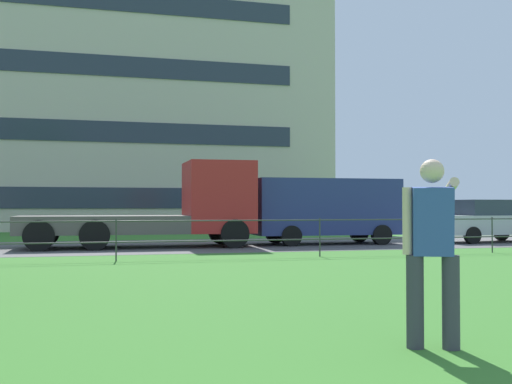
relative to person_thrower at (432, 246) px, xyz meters
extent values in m
cube|color=#565454|center=(0.23, 15.64, -0.94)|extent=(80.00, 7.29, 0.01)
cylinder|color=#333833|center=(-2.35, 10.20, -0.44)|extent=(0.04, 0.04, 1.00)
cylinder|color=#333833|center=(2.82, 10.20, -0.44)|extent=(0.04, 0.04, 1.00)
cylinder|color=#333833|center=(8.00, 10.20, -0.44)|extent=(0.04, 0.04, 1.00)
cylinder|color=#333833|center=(0.23, 10.20, -0.49)|extent=(36.24, 0.03, 0.03)
cylinder|color=#333833|center=(0.23, 10.20, 0.01)|extent=(36.24, 0.03, 0.03)
cylinder|color=#383842|center=(-0.15, 0.05, -0.51)|extent=(0.16, 0.16, 0.86)
cylinder|color=#383842|center=(0.14, -0.08, -0.51)|extent=(0.16, 0.16, 0.86)
cube|color=#334C99|center=(0.00, -0.01, 0.23)|extent=(0.44, 0.39, 0.64)
sphere|color=beige|center=(0.00, -0.01, 0.69)|extent=(0.22, 0.22, 0.22)
cylinder|color=beige|center=(0.30, 0.19, 0.53)|extent=(0.33, 0.61, 0.22)
cylinder|color=beige|center=(-0.21, 0.08, 0.23)|extent=(0.09, 0.09, 0.62)
cube|color=#B22323|center=(1.14, 15.03, 0.66)|extent=(2.15, 2.34, 2.30)
cube|color=#283342|center=(2.03, 15.01, 1.00)|extent=(0.16, 1.84, 0.87)
cube|color=#56514C|center=(-2.51, 15.11, -0.21)|extent=(5.25, 2.41, 0.56)
cylinder|color=black|center=(1.48, 16.08, -0.49)|extent=(0.91, 0.32, 0.90)
cylinder|color=black|center=(1.43, 13.96, -0.49)|extent=(0.91, 0.32, 0.90)
cylinder|color=black|center=(-2.75, 16.17, -0.49)|extent=(0.91, 0.32, 0.90)
cylinder|color=black|center=(-2.79, 14.05, -0.49)|extent=(0.91, 0.32, 0.90)
cylinder|color=black|center=(-4.31, 16.20, -0.49)|extent=(0.91, 0.32, 0.90)
cylinder|color=black|center=(-4.35, 14.09, -0.49)|extent=(0.91, 0.32, 0.90)
cube|color=navy|center=(4.93, 15.24, 0.35)|extent=(5.03, 2.04, 1.90)
cube|color=#283342|center=(6.93, 15.21, 0.68)|extent=(0.15, 1.67, 0.76)
cylinder|color=black|center=(6.65, 16.15, -0.60)|extent=(0.68, 0.25, 0.68)
cylinder|color=black|center=(6.62, 14.29, -0.60)|extent=(0.68, 0.25, 0.68)
cylinder|color=black|center=(3.45, 16.20, -0.60)|extent=(0.68, 0.25, 0.68)
cylinder|color=black|center=(3.42, 14.34, -0.60)|extent=(0.68, 0.25, 0.68)
cube|color=#B7BABF|center=(11.09, 14.75, -0.30)|extent=(4.05, 1.83, 0.68)
cube|color=#2D3847|center=(10.94, 14.74, 0.32)|extent=(1.95, 1.58, 0.56)
cylinder|color=black|center=(12.30, 15.60, -0.64)|extent=(0.61, 0.22, 0.60)
cylinder|color=black|center=(9.82, 15.51, -0.64)|extent=(0.61, 0.22, 0.60)
cylinder|color=black|center=(9.87, 13.90, -0.64)|extent=(0.61, 0.22, 0.60)
cube|color=beige|center=(-6.48, 35.97, 6.02)|extent=(34.78, 14.55, 13.92)
cube|color=gray|center=(-6.48, 35.97, 13.18)|extent=(35.02, 14.79, 0.40)
cube|color=#283342|center=(-6.48, 28.66, 0.80)|extent=(29.21, 0.06, 1.10)
cube|color=#283342|center=(-6.48, 28.66, 4.28)|extent=(29.21, 0.06, 1.10)
cube|color=#283342|center=(-6.48, 28.66, 7.76)|extent=(29.21, 0.06, 1.10)
camera|label=1|loc=(-3.10, -5.19, 0.37)|focal=44.31mm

